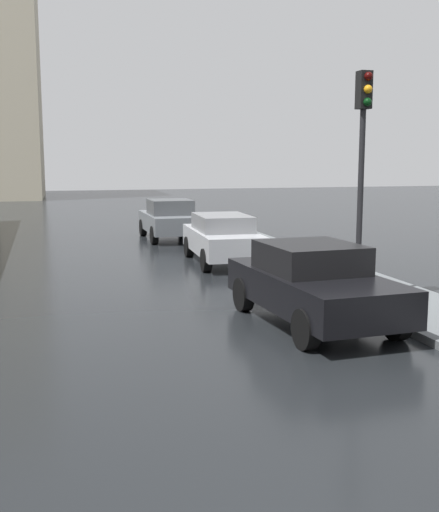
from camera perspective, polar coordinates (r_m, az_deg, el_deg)
name	(u,v)px	position (r m, az deg, el deg)	size (l,w,h in m)	color
car_silver_near_kerb	(222,238)	(18.49, 0.25, 1.67)	(1.90, 4.21, 1.42)	#B2B5BA
car_black_behind_camera	(313,283)	(11.80, 8.39, -2.44)	(2.12, 4.31, 1.49)	black
car_grey_far_lane	(169,219)	(24.03, -4.54, 3.31)	(1.82, 3.96, 1.52)	slate
traffic_light	(363,144)	(13.42, 12.74, 9.81)	(0.26, 0.39, 4.63)	black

